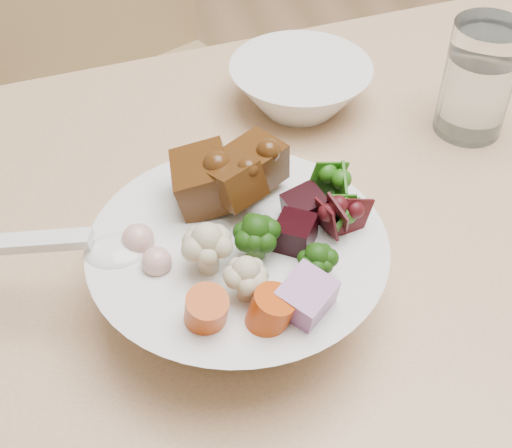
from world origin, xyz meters
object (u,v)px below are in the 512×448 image
dining_table (496,249)px  chair_far (135,79)px  food_bowl (240,266)px  side_bowl (300,86)px  water_glass (477,84)px

dining_table → chair_far: (-0.33, 0.60, -0.11)m
dining_table → food_bowl: 0.32m
chair_far → side_bowl: 0.47m
food_bowl → side_bowl: food_bowl is taller
chair_far → food_bowl: size_ratio=3.51×
water_glass → food_bowl: bearing=-148.4°
dining_table → chair_far: 0.70m
food_bowl → water_glass: 0.35m
side_bowl → water_glass: bearing=-26.6°
side_bowl → chair_far: bearing=113.6°
dining_table → side_bowl: side_bowl is taller
dining_table → chair_far: size_ratio=1.74×
chair_far → side_bowl: (0.17, -0.39, 0.21)m
food_bowl → chair_far: bearing=93.5°
chair_far → food_bowl: (0.04, -0.66, 0.22)m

